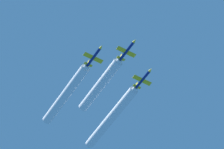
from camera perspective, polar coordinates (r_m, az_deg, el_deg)
jet_lead at (r=267.40m, az=1.28°, el=2.02°), size 8.14×11.86×2.85m
jet_left_wingman at (r=274.01m, az=2.59°, el=-0.36°), size 8.14×11.86×2.85m
jet_right_wingman at (r=266.71m, az=-1.48°, el=1.52°), size 8.14×11.86×2.85m
smoke_trail_lead at (r=278.20m, az=-0.93°, el=-0.83°), size 3.83×29.68×3.83m
smoke_trail_left_wingman at (r=287.36m, az=-0.02°, el=-3.55°), size 3.83×37.54×3.83m
smoke_trail_right_wingman at (r=279.45m, az=-3.80°, el=-1.62°), size 3.83×34.22×3.83m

